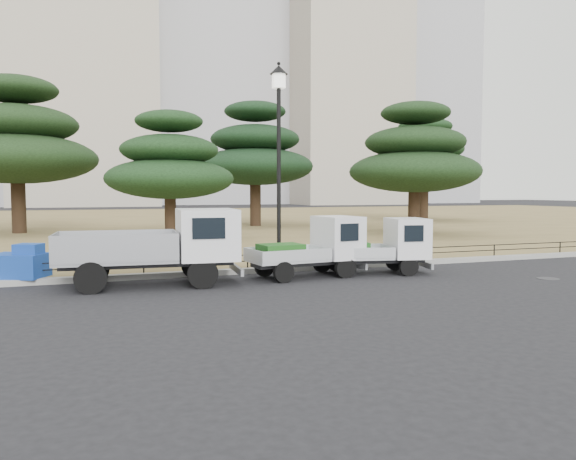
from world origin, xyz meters
name	(u,v)px	position (x,y,z in m)	size (l,w,h in m)	color
ground	(315,286)	(0.00, 0.00, 0.00)	(220.00, 220.00, 0.00)	black
lawn	(160,222)	(0.00, 30.60, 0.07)	(120.00, 56.00, 0.15)	olive
curb	(281,269)	(0.00, 2.60, 0.08)	(120.00, 0.25, 0.16)	gray
truck_large	(160,243)	(-3.71, 1.41, 1.09)	(4.60, 2.10, 1.95)	black
truck_kei_front	(314,247)	(0.57, 1.43, 0.84)	(3.34, 1.71, 1.70)	black
truck_kei_rear	(382,246)	(2.66, 1.25, 0.81)	(3.30, 1.90, 1.62)	black
street_lamp	(279,131)	(0.03, 2.90, 4.21)	(0.54, 0.54, 6.01)	black
pipe_fence	(279,257)	(0.00, 2.75, 0.44)	(38.00, 0.04, 0.40)	black
tarp_pile	(19,264)	(-7.15, 3.03, 0.51)	(1.63, 1.45, 0.89)	#153FA4
manhole	(548,279)	(6.50, -1.20, 0.01)	(0.60, 0.60, 0.01)	#2D2D30
pine_west_near	(17,143)	(-8.79, 20.23, 4.98)	(8.38, 8.38, 8.38)	black
pine_center_left	(170,166)	(-1.77, 12.90, 3.57)	(5.83, 5.83, 5.93)	black
pine_center_right	(255,154)	(5.05, 21.97, 4.80)	(7.57, 7.57, 8.03)	black
pine_east_near	(415,158)	(10.72, 12.10, 4.11)	(6.80, 6.80, 6.87)	black
pine_east_far	(424,162)	(19.32, 24.07, 4.69)	(7.83, 7.83, 7.86)	black
tower_center_left	(82,35)	(-5.00, 85.00, 27.50)	(22.00, 20.00, 55.00)	#AAA08C
tower_east	(342,74)	(40.00, 82.00, 24.00)	(20.00, 18.00, 48.00)	#AAA08C
tower_far_east	(404,33)	(58.00, 90.00, 35.00)	(24.00, 20.00, 70.00)	#A0A0A5
radio_tower	(475,58)	(72.00, 85.00, 30.04)	(1.80, 1.80, 63.00)	#D83F33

